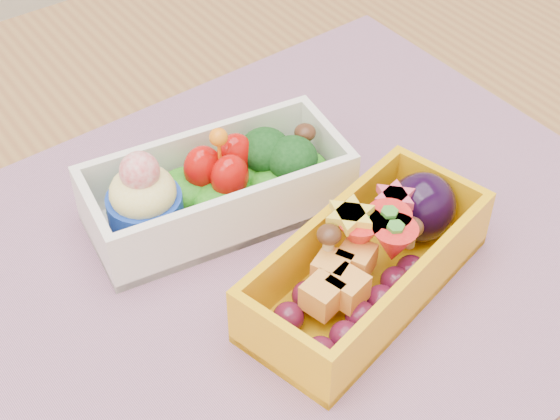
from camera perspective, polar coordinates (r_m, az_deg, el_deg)
table at (r=0.70m, az=1.94°, el=-6.41°), size 1.20×0.80×0.75m
placemat at (r=0.60m, az=-0.31°, el=-3.22°), size 0.55×0.43×0.00m
bento_white at (r=0.61m, az=-4.35°, el=1.53°), size 0.20×0.11×0.08m
bento_yellow at (r=0.56m, az=6.13°, el=-3.37°), size 0.20×0.12×0.06m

